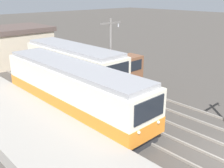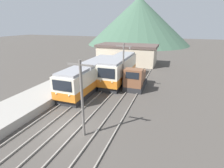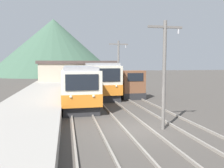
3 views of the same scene
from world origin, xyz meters
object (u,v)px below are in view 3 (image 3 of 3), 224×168
commuter_train_left (77,85)px  shunting_locomotive (129,86)px  commuter_train_center (100,80)px  catenary_mast_mid (118,67)px  catenary_mast_near (164,71)px

commuter_train_left → shunting_locomotive: 6.08m
commuter_train_left → shunting_locomotive: size_ratio=2.78×
commuter_train_left → shunting_locomotive: bearing=17.0°
commuter_train_left → commuter_train_center: 4.74m
catenary_mast_mid → catenary_mast_near: bearing=-90.0°
shunting_locomotive → commuter_train_center: bearing=145.7°
commuter_train_left → shunting_locomotive: commuter_train_left is taller
catenary_mast_mid → commuter_train_left: bearing=-169.1°
commuter_train_left → commuter_train_center: bearing=53.8°
commuter_train_left → catenary_mast_mid: 4.71m
commuter_train_left → catenary_mast_mid: bearing=10.9°
shunting_locomotive → catenary_mast_near: catenary_mast_near is taller
shunting_locomotive → catenary_mast_near: bearing=-97.2°
commuter_train_left → catenary_mast_near: bearing=-66.9°
shunting_locomotive → catenary_mast_mid: bearing=-147.7°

